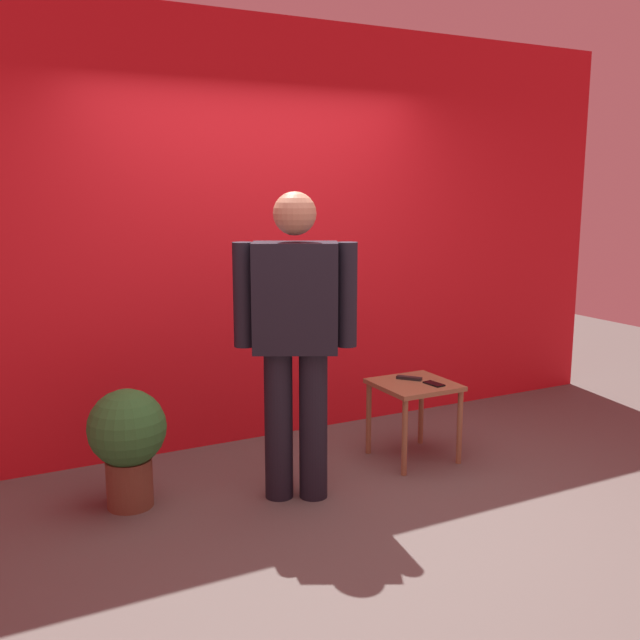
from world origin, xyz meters
name	(u,v)px	position (x,y,z in m)	size (l,w,h in m)	color
ground_plane	(360,512)	(0.00, 0.00, 0.00)	(12.00, 12.00, 0.00)	#59544F
back_wall_red	(256,235)	(0.00, 1.46, 1.47)	(6.19, 0.12, 2.93)	red
standing_person	(295,331)	(-0.23, 0.35, 0.99)	(0.67, 0.43, 1.77)	black
side_table	(414,395)	(0.73, 0.54, 0.44)	(0.49, 0.49, 0.53)	olive
cell_phone	(434,384)	(0.81, 0.44, 0.53)	(0.07, 0.14, 0.01)	black
tv_remote	(409,378)	(0.74, 0.62, 0.54)	(0.04, 0.17, 0.02)	black
potted_plant	(127,438)	(-1.13, 0.67, 0.41)	(0.44, 0.44, 0.69)	brown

